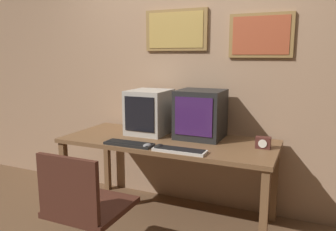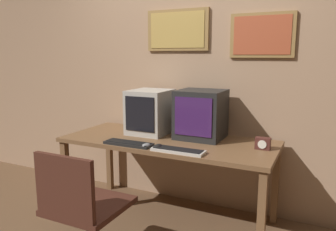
{
  "view_description": "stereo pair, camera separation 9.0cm",
  "coord_description": "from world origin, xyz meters",
  "views": [
    {
      "loc": [
        1.14,
        -1.77,
        1.48
      ],
      "look_at": [
        0.0,
        0.8,
        0.97
      ],
      "focal_mm": 35.0,
      "sensor_mm": 36.0,
      "label": 1
    },
    {
      "loc": [
        1.22,
        -1.73,
        1.48
      ],
      "look_at": [
        0.0,
        0.8,
        0.97
      ],
      "focal_mm": 35.0,
      "sensor_mm": 36.0,
      "label": 2
    }
  ],
  "objects": [
    {
      "name": "wall_back",
      "position": [
        0.0,
        1.28,
        1.31
      ],
      "size": [
        8.0,
        0.08,
        2.6
      ],
      "color": "tan",
      "rests_on": "ground_plane"
    },
    {
      "name": "mouse_near_keyboard",
      "position": [
        0.06,
        0.5,
        0.77
      ],
      "size": [
        0.06,
        0.11,
        0.04
      ],
      "color": "black",
      "rests_on": "desk"
    },
    {
      "name": "keyboard_side",
      "position": [
        0.24,
        0.49,
        0.76
      ],
      "size": [
        0.42,
        0.13,
        0.03
      ],
      "color": "beige",
      "rests_on": "desk"
    },
    {
      "name": "mouse_far_corner",
      "position": [
        -0.05,
        0.49,
        0.77
      ],
      "size": [
        0.06,
        0.11,
        0.03
      ],
      "color": "gray",
      "rests_on": "desk"
    },
    {
      "name": "desk",
      "position": [
        0.0,
        0.8,
        0.68
      ],
      "size": [
        1.88,
        0.78,
        0.75
      ],
      "color": "brown",
      "rests_on": "ground_plane"
    },
    {
      "name": "desk_clock",
      "position": [
        0.81,
        0.85,
        0.8
      ],
      "size": [
        0.12,
        0.07,
        0.09
      ],
      "color": "#4C231E",
      "rests_on": "desk"
    },
    {
      "name": "keyboard_main",
      "position": [
        -0.22,
        0.5,
        0.76
      ],
      "size": [
        0.42,
        0.14,
        0.03
      ],
      "color": "black",
      "rests_on": "desk"
    },
    {
      "name": "office_chair",
      "position": [
        -0.21,
        -0.1,
        0.37
      ],
      "size": [
        0.52,
        0.52,
        0.87
      ],
      "color": "black",
      "rests_on": "ground_plane"
    },
    {
      "name": "monitor_right",
      "position": [
        0.24,
        0.98,
        0.97
      ],
      "size": [
        0.4,
        0.39,
        0.43
      ],
      "color": "black",
      "rests_on": "desk"
    },
    {
      "name": "monitor_left",
      "position": [
        -0.26,
        0.96,
        0.96
      ],
      "size": [
        0.36,
        0.41,
        0.41
      ],
      "color": "#B7B2A8",
      "rests_on": "desk"
    }
  ]
}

